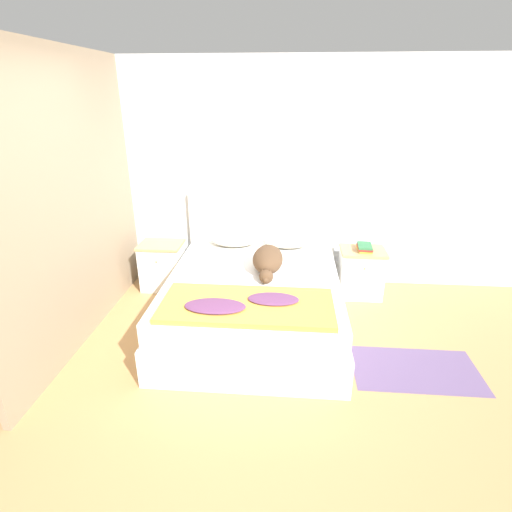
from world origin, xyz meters
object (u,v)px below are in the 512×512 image
object	(u,v)px
nightstand_left	(163,266)
nightstand_right	(361,272)
pillow_right	(287,241)
dog	(268,260)
book_stack	(365,247)
pillow_left	(234,239)
bed	(254,300)

from	to	relation	value
nightstand_left	nightstand_right	bearing A→B (deg)	0.00
pillow_right	dog	distance (m)	0.72
book_stack	nightstand_left	bearing A→B (deg)	179.52
nightstand_left	dog	bearing A→B (deg)	-27.17
nightstand_left	pillow_left	xyz separation A→B (m)	(0.86, 0.04, 0.34)
dog	nightstand_right	bearing A→B (deg)	32.57
pillow_left	book_stack	xyz separation A→B (m)	(1.46, -0.06, -0.03)
nightstand_right	pillow_right	size ratio (longest dim) A/B	1.06
dog	pillow_left	bearing A→B (deg)	121.40
bed	nightstand_right	xyz separation A→B (m)	(1.15, 0.74, 0.00)
pillow_left	pillow_right	size ratio (longest dim) A/B	1.00
bed	book_stack	xyz separation A→B (m)	(1.16, 0.72, 0.32)
nightstand_left	book_stack	distance (m)	2.33
dog	bed	bearing A→B (deg)	-146.51
nightstand_right	dog	bearing A→B (deg)	-147.43
pillow_left	pillow_right	world-z (taller)	same
pillow_left	pillow_right	distance (m)	0.60
nightstand_right	book_stack	bearing A→B (deg)	-71.16
pillow_right	nightstand_left	bearing A→B (deg)	-178.50
book_stack	dog	bearing A→B (deg)	-148.36
nightstand_right	dog	xyz separation A→B (m)	(-1.03, -0.66, 0.39)
nightstand_left	book_stack	size ratio (longest dim) A/B	2.43
nightstand_left	bed	bearing A→B (deg)	-32.67
nightstand_right	nightstand_left	bearing A→B (deg)	180.00
nightstand_right	dog	world-z (taller)	dog
nightstand_right	pillow_left	size ratio (longest dim) A/B	1.06
nightstand_right	pillow_left	distance (m)	1.49
bed	pillow_left	bearing A→B (deg)	110.97
bed	nightstand_left	size ratio (longest dim) A/B	3.67
pillow_right	book_stack	size ratio (longest dim) A/B	2.30
pillow_right	dog	bearing A→B (deg)	-103.93
pillow_right	bed	bearing A→B (deg)	-110.97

